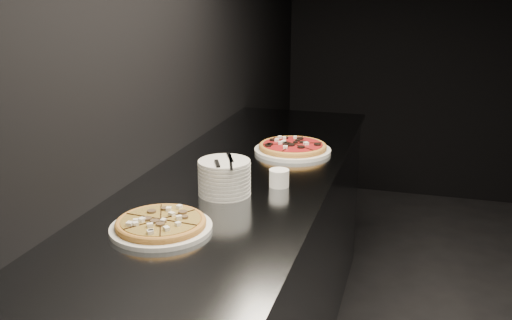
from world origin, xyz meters
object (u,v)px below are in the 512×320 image
(pizza_tomato, at_px, (293,148))
(plate_stack, at_px, (224,177))
(counter, at_px, (243,274))
(pizza_mushroom, at_px, (161,224))
(cutlery, at_px, (225,161))
(ramekin, at_px, (279,177))

(pizza_tomato, distance_m, plate_stack, 0.60)
(counter, distance_m, pizza_mushroom, 0.78)
(cutlery, bearing_deg, pizza_mushroom, -130.86)
(counter, bearing_deg, cutlery, -85.29)
(plate_stack, bearing_deg, cutlery, -62.38)
(cutlery, bearing_deg, counter, 68.60)
(pizza_tomato, height_order, ramekin, ramekin)
(ramekin, bearing_deg, pizza_mushroom, -117.25)
(counter, height_order, pizza_tomato, pizza_tomato)
(pizza_mushroom, bearing_deg, counter, 83.68)
(cutlery, bearing_deg, plate_stack, 91.52)
(counter, xyz_separation_m, ramekin, (0.18, -0.12, 0.49))
(counter, bearing_deg, pizza_mushroom, -96.32)
(pizza_tomato, distance_m, cutlery, 0.63)
(counter, bearing_deg, ramekin, -33.86)
(counter, height_order, cutlery, cutlery)
(counter, distance_m, cutlery, 0.65)
(pizza_tomato, xyz_separation_m, plate_stack, (-0.12, -0.59, 0.04))
(counter, bearing_deg, pizza_tomato, 68.24)
(pizza_mushroom, distance_m, pizza_tomato, 0.97)
(pizza_mushroom, height_order, cutlery, cutlery)
(cutlery, xyz_separation_m, ramekin, (0.16, 0.15, -0.09))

